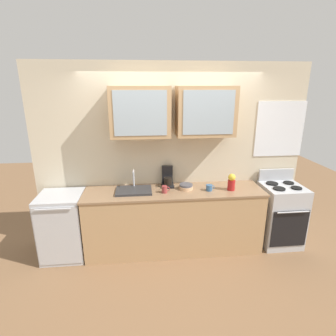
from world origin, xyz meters
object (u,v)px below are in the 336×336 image
at_px(bowl_stack, 186,187).
at_px(dishwasher, 63,226).
at_px(cup_near_sink, 165,189).
at_px(vase, 231,182).
at_px(cup_near_bowls, 209,188).
at_px(coffee_maker, 168,179).
at_px(stove_range, 280,214).
at_px(sink_faucet, 134,190).

height_order(bowl_stack, dishwasher, bowl_stack).
bearing_deg(cup_near_sink, vase, 0.37).
height_order(vase, cup_near_bowls, vase).
height_order(cup_near_bowls, coffee_maker, coffee_maker).
relative_size(dishwasher, coffee_maker, 3.18).
bearing_deg(stove_range, dishwasher, -179.92).
bearing_deg(vase, sink_faucet, 176.51).
distance_m(stove_range, dishwasher, 3.16).
bearing_deg(dishwasher, stove_range, 0.08).
distance_m(stove_range, bowl_stack, 1.52).
bearing_deg(coffee_maker, dishwasher, -172.14).
xyz_separation_m(cup_near_sink, coffee_maker, (0.07, 0.26, 0.06)).
xyz_separation_m(vase, coffee_maker, (-0.87, 0.26, -0.01)).
bearing_deg(bowl_stack, stove_range, -1.45).
bearing_deg(cup_near_bowls, dishwasher, 178.71).
relative_size(stove_range, bowl_stack, 5.65).
bearing_deg(coffee_maker, cup_near_sink, -103.95).
height_order(stove_range, cup_near_sink, stove_range).
xyz_separation_m(stove_range, coffee_maker, (-1.68, 0.20, 0.56)).
distance_m(cup_near_sink, coffee_maker, 0.28).
xyz_separation_m(stove_range, sink_faucet, (-2.17, 0.02, 0.47)).
distance_m(vase, dishwasher, 2.41).
bearing_deg(sink_faucet, stove_range, -0.66).
xyz_separation_m(stove_range, vase, (-0.81, -0.06, 0.57)).
bearing_deg(stove_range, vase, -175.95).
height_order(stove_range, coffee_maker, coffee_maker).
bearing_deg(sink_faucet, bowl_stack, 0.89).
xyz_separation_m(sink_faucet, dishwasher, (-0.99, -0.03, -0.48)).
xyz_separation_m(bowl_stack, coffee_maker, (-0.25, 0.16, 0.07)).
distance_m(cup_near_sink, dishwasher, 1.50).
distance_m(bowl_stack, dishwasher, 1.79).
relative_size(stove_range, dishwasher, 1.19).
bearing_deg(cup_near_sink, coffee_maker, 76.05).
bearing_deg(bowl_stack, coffee_maker, 146.41).
relative_size(sink_faucet, bowl_stack, 2.50).
bearing_deg(sink_faucet, vase, -3.49).
bearing_deg(coffee_maker, vase, -16.49).
relative_size(sink_faucet, cup_near_sink, 4.38).
height_order(stove_range, dishwasher, stove_range).
relative_size(stove_range, sink_faucet, 2.26).
bearing_deg(cup_near_bowls, cup_near_sink, -178.74).
relative_size(stove_range, vase, 4.65).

